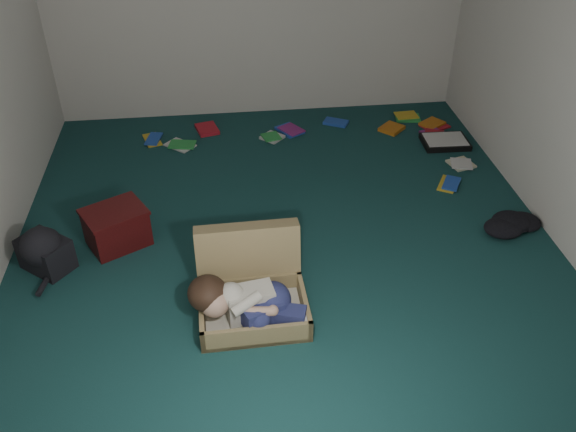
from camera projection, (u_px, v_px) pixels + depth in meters
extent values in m
plane|color=#163E3F|center=(286.00, 242.00, 4.56)|extent=(4.50, 4.50, 0.00)
plane|color=white|center=(364.00, 351.00, 1.98)|extent=(4.50, 0.00, 4.50)
cube|color=#998354|center=(254.00, 311.00, 3.86)|extent=(0.69, 0.50, 0.16)
cube|color=beige|center=(254.00, 315.00, 3.88)|extent=(0.63, 0.44, 0.02)
cube|color=#998354|center=(248.00, 259.00, 4.02)|extent=(0.69, 0.22, 0.50)
cube|color=beige|center=(250.00, 303.00, 3.79)|extent=(0.32, 0.21, 0.21)
sphere|color=tan|center=(215.00, 303.00, 3.71)|extent=(0.19, 0.19, 0.19)
ellipsoid|color=black|center=(207.00, 293.00, 3.73)|extent=(0.25, 0.26, 0.21)
ellipsoid|color=navy|center=(273.00, 299.00, 3.82)|extent=(0.22, 0.26, 0.21)
cube|color=navy|center=(263.00, 314.00, 3.73)|extent=(0.28, 0.22, 0.14)
cube|color=navy|center=(287.00, 315.00, 3.75)|extent=(0.26, 0.18, 0.11)
sphere|color=white|center=(301.00, 313.00, 3.80)|extent=(0.11, 0.11, 0.11)
sphere|color=white|center=(303.00, 322.00, 3.75)|extent=(0.10, 0.10, 0.10)
cylinder|color=tan|center=(260.00, 311.00, 3.67)|extent=(0.18, 0.06, 0.06)
cube|color=#420D0E|center=(117.00, 229.00, 4.47)|extent=(0.51, 0.48, 0.27)
cube|color=#420D0E|center=(113.00, 212.00, 4.38)|extent=(0.54, 0.50, 0.02)
cube|color=black|center=(445.00, 142.00, 5.78)|extent=(0.43, 0.33, 0.05)
cube|color=white|center=(445.00, 139.00, 5.76)|extent=(0.39, 0.29, 0.01)
cube|color=gold|center=(152.00, 140.00, 5.85)|extent=(0.21, 0.16, 0.02)
cube|color=red|center=(207.00, 130.00, 6.01)|extent=(0.26, 0.25, 0.02)
cube|color=silver|center=(272.00, 137.00, 5.88)|extent=(0.21, 0.25, 0.02)
cube|color=blue|center=(336.00, 123.00, 6.14)|extent=(0.22, 0.25, 0.02)
cube|color=#C96D17|center=(392.00, 129.00, 6.02)|extent=(0.26, 0.25, 0.02)
cube|color=green|center=(408.00, 118.00, 6.23)|extent=(0.22, 0.18, 0.02)
cube|color=#91247A|center=(433.00, 136.00, 5.91)|extent=(0.26, 0.26, 0.02)
cube|color=beige|center=(461.00, 164.00, 5.48)|extent=(0.20, 0.24, 0.02)
cube|color=gold|center=(448.00, 184.00, 5.20)|extent=(0.23, 0.26, 0.02)
cube|color=red|center=(435.00, 126.00, 6.08)|extent=(0.26, 0.24, 0.02)
cube|color=silver|center=(180.00, 145.00, 5.76)|extent=(0.24, 0.19, 0.02)
cube|color=blue|center=(290.00, 130.00, 6.00)|extent=(0.26, 0.26, 0.02)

